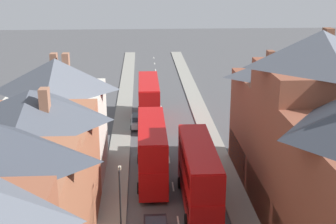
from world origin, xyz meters
TOP-DOWN VIEW (x-y plane):
  - pavement_left at (-5.10, 38.00)m, footprint 2.20×104.00m
  - pavement_right at (5.10, 38.00)m, footprint 2.20×104.00m
  - centre_line_dashes at (0.00, 36.00)m, footprint 0.14×97.80m
  - double_decker_bus_lead at (-1.81, 42.16)m, footprint 2.74×10.80m
  - double_decker_bus_mid_street at (1.79, 20.39)m, footprint 2.74×10.80m
  - double_decker_bus_far_approaching at (-1.81, 25.89)m, footprint 2.74×10.80m
  - car_mid_black at (-3.10, 40.20)m, footprint 1.90×4.11m
  - street_lamp at (-4.25, 15.76)m, footprint 0.20×1.12m

SIDE VIEW (x-z plane):
  - centre_line_dashes at x=0.00m, z-range 0.00..0.01m
  - pavement_left at x=-5.10m, z-range 0.00..0.14m
  - pavement_right at x=5.10m, z-range 0.00..0.14m
  - car_mid_black at x=-3.10m, z-range 0.01..1.58m
  - double_decker_bus_lead at x=-1.81m, z-range 0.17..5.47m
  - double_decker_bus_mid_street at x=1.79m, z-range 0.17..5.47m
  - double_decker_bus_far_approaching at x=-1.81m, z-range 0.17..5.47m
  - street_lamp at x=-4.25m, z-range 0.49..5.99m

